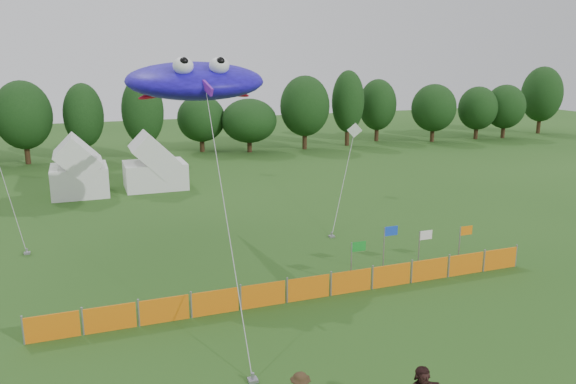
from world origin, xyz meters
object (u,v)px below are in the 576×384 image
object	(u,v)px
tent_right	(155,167)
barrier_fence	(308,288)
stingray_kite	(195,81)
tent_left	(79,171)

from	to	relation	value
tent_right	barrier_fence	distance (m)	23.53
tent_right	stingray_kite	distance (m)	17.37
tent_left	stingray_kite	size ratio (longest dim) A/B	0.19
barrier_fence	tent_left	bearing A→B (deg)	110.94
stingray_kite	tent_left	bearing A→B (deg)	110.40
barrier_fence	stingray_kite	size ratio (longest dim) A/B	1.04
barrier_fence	stingray_kite	bearing A→B (deg)	112.03
tent_right	tent_left	bearing A→B (deg)	-176.41
tent_left	barrier_fence	distance (m)	24.58
tent_left	barrier_fence	size ratio (longest dim) A/B	0.18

